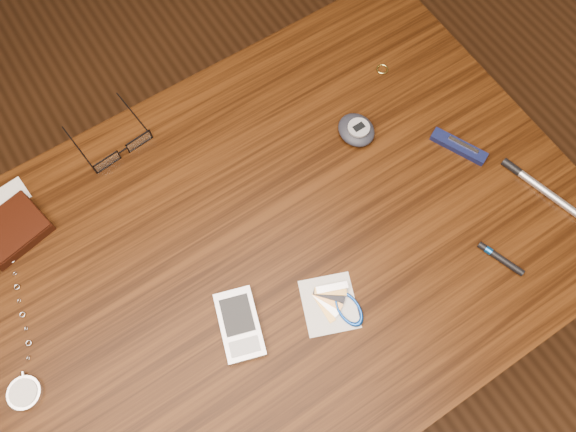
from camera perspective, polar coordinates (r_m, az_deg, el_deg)
name	(u,v)px	position (r m, az deg, el deg)	size (l,w,h in m)	color
ground	(280,331)	(1.62, -0.84, -11.57)	(3.80, 3.80, 0.00)	#472814
desk	(275,262)	(0.99, -1.36, -4.72)	(1.00, 0.70, 0.75)	#351A08
wallet_and_card	(12,229)	(0.99, -26.26, -1.20)	(0.12, 0.14, 0.02)	black
eyeglasses	(121,149)	(0.99, -16.58, 6.53)	(0.12, 0.13, 0.02)	black
gold_ring	(382,69)	(1.06, 9.55, 14.50)	(0.02, 0.02, 0.00)	#D9C95F
pocket_watch	(23,384)	(0.92, -25.36, -15.15)	(0.10, 0.36, 0.02)	silver
pda_phone	(240,325)	(0.85, -4.94, -10.93)	(0.09, 0.12, 0.02)	#B3B4B8
pedometer	(356,130)	(0.97, 6.97, 8.69)	(0.06, 0.07, 0.03)	#21222B
notepad_keys	(339,305)	(0.86, 5.16, -9.00)	(0.11, 0.11, 0.01)	white
pocket_knife	(459,146)	(1.00, 16.96, 6.78)	(0.06, 0.10, 0.01)	#0C133B
silver_pen	(536,185)	(1.01, 23.90, 2.94)	(0.05, 0.15, 0.01)	silver
black_blue_pen	(499,258)	(0.94, 20.65, -3.97)	(0.04, 0.08, 0.01)	black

